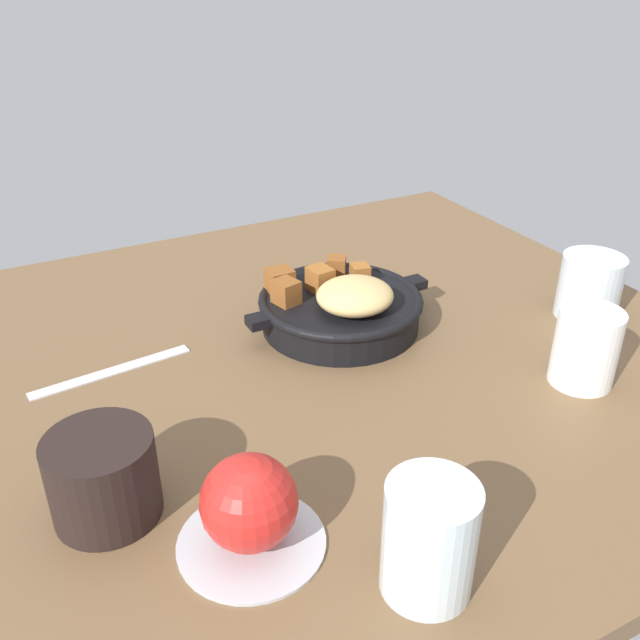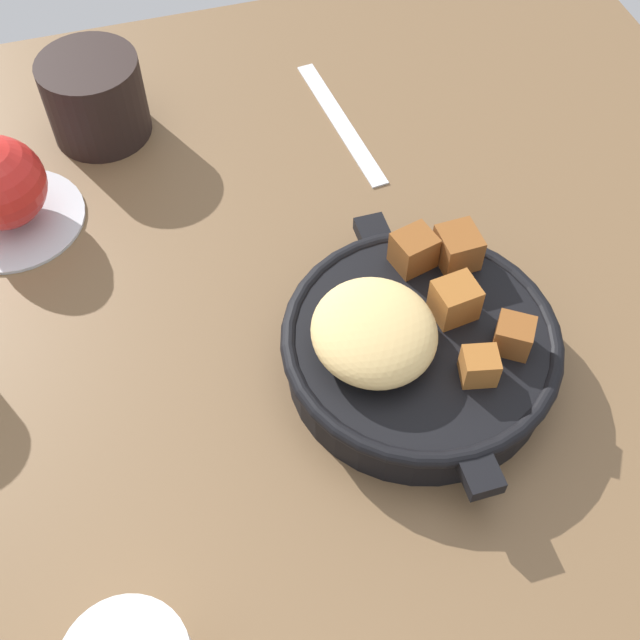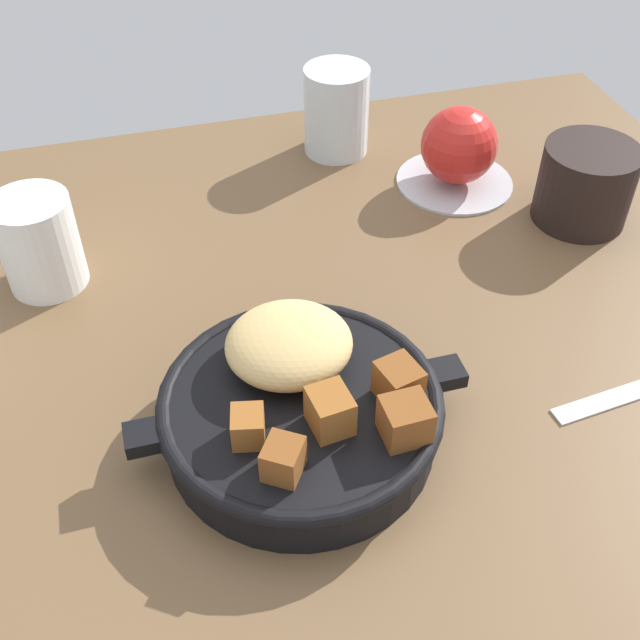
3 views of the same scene
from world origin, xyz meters
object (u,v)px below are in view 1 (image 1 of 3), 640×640
(cast_iron_skillet, at_px, (341,306))
(water_glass_tall, at_px, (429,539))
(red_apple, at_px, (249,502))
(water_glass_short, at_px, (590,287))
(white_creamer_pitcher, at_px, (586,347))
(butter_knife, at_px, (112,371))
(coffee_mug_dark, at_px, (103,477))

(cast_iron_skillet, height_order, water_glass_tall, water_glass_tall)
(water_glass_tall, bearing_deg, cast_iron_skillet, -110.07)
(red_apple, relative_size, water_glass_short, 0.95)
(red_apple, height_order, white_creamer_pitcher, white_creamer_pitcher)
(cast_iron_skillet, xyz_separation_m, white_creamer_pitcher, (-0.17, 0.23, 0.01))
(red_apple, distance_m, white_creamer_pitcher, 0.41)
(water_glass_short, bearing_deg, water_glass_tall, 30.69)
(red_apple, xyz_separation_m, water_glass_short, (-0.53, -0.16, -0.00))
(butter_knife, relative_size, water_glass_short, 2.24)
(white_creamer_pitcher, xyz_separation_m, water_glass_short, (-0.12, -0.11, -0.00))
(cast_iron_skillet, bearing_deg, butter_knife, -6.10)
(water_glass_tall, bearing_deg, red_apple, -44.26)
(cast_iron_skillet, relative_size, butter_knife, 1.35)
(red_apple, xyz_separation_m, butter_knife, (0.04, -0.31, -0.04))
(cast_iron_skillet, xyz_separation_m, water_glass_short, (-0.29, 0.12, 0.01))
(white_creamer_pitcher, height_order, water_glass_short, white_creamer_pitcher)
(white_creamer_pitcher, bearing_deg, coffee_mug_dark, -4.52)
(cast_iron_skillet, xyz_separation_m, coffee_mug_dark, (0.33, 0.19, 0.01))
(red_apple, height_order, coffee_mug_dark, red_apple)
(red_apple, height_order, water_glass_short, red_apple)
(red_apple, bearing_deg, cast_iron_skillet, -130.57)
(white_creamer_pitcher, bearing_deg, cast_iron_skillet, -52.63)
(butter_knife, distance_m, white_creamer_pitcher, 0.52)
(cast_iron_skillet, distance_m, water_glass_short, 0.32)
(red_apple, distance_m, water_glass_tall, 0.14)
(water_glass_tall, height_order, water_glass_short, water_glass_tall)
(white_creamer_pitcher, distance_m, coffee_mug_dark, 0.51)
(butter_knife, relative_size, coffee_mug_dark, 2.02)
(butter_knife, relative_size, water_glass_tall, 1.95)
(white_creamer_pitcher, bearing_deg, water_glass_short, -137.96)
(coffee_mug_dark, bearing_deg, cast_iron_skillet, -150.38)
(butter_knife, height_order, white_creamer_pitcher, white_creamer_pitcher)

